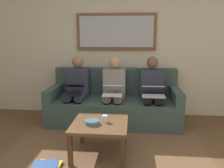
{
  "coord_description": "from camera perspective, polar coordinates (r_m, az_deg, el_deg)",
  "views": [
    {
      "loc": [
        -0.32,
        1.73,
        1.47
      ],
      "look_at": [
        0.0,
        -1.7,
        0.75
      ],
      "focal_mm": 36.71,
      "sensor_mm": 36.0,
      "label": 1
    }
  ],
  "objects": [
    {
      "name": "magazine_stack",
      "position": [
        2.88,
        -15.87,
        -18.86
      ],
      "size": [
        0.34,
        0.27,
        0.04
      ],
      "color": "red",
      "rests_on": "ground_plane"
    },
    {
      "name": "person_left",
      "position": [
        3.89,
        9.93,
        -1.17
      ],
      "size": [
        0.38,
        0.58,
        1.14
      ],
      "color": "#2D3342",
      "rests_on": "couch"
    },
    {
      "name": "area_rug",
      "position": [
        2.98,
        -1.61,
        -17.63
      ],
      "size": [
        2.6,
        1.8,
        0.01
      ],
      "primitive_type": "cube",
      "color": "brown",
      "rests_on": "ground_plane"
    },
    {
      "name": "laptop_black",
      "position": [
        3.77,
        -9.57,
        -1.3
      ],
      "size": [
        0.31,
        0.37,
        0.16
      ],
      "color": "black"
    },
    {
      "name": "couch",
      "position": [
        4.03,
        0.56,
        -4.9
      ],
      "size": [
        2.2,
        0.9,
        0.9
      ],
      "color": "#384C47",
      "rests_on": "ground_plane"
    },
    {
      "name": "cup",
      "position": [
        2.85,
        -1.82,
        -8.65
      ],
      "size": [
        0.07,
        0.07,
        0.09
      ],
      "primitive_type": "cylinder",
      "color": "silver",
      "rests_on": "coffee_table"
    },
    {
      "name": "laptop_silver",
      "position": [
        3.65,
        10.22,
        -1.69
      ],
      "size": [
        0.35,
        0.37,
        0.16
      ],
      "color": "silver"
    },
    {
      "name": "framed_mirror",
      "position": [
        4.25,
        1.05,
        12.89
      ],
      "size": [
        1.44,
        0.05,
        0.65
      ],
      "color": "brown"
    },
    {
      "name": "person_middle",
      "position": [
        3.89,
        0.48,
        -0.99
      ],
      "size": [
        0.38,
        0.58,
        1.14
      ],
      "color": "gray",
      "rests_on": "couch"
    },
    {
      "name": "wall_rear",
      "position": [
        4.34,
        1.13,
        9.57
      ],
      "size": [
        6.0,
        0.12,
        2.6
      ],
      "primitive_type": "cube",
      "color": "beige",
      "rests_on": "ground_plane"
    },
    {
      "name": "person_right",
      "position": [
        3.99,
        -8.71,
        -0.78
      ],
      "size": [
        0.38,
        0.58,
        1.14
      ],
      "color": "#2D3342",
      "rests_on": "couch"
    },
    {
      "name": "laptop_white",
      "position": [
        3.65,
        0.16,
        -1.57
      ],
      "size": [
        0.31,
        0.35,
        0.16
      ],
      "color": "white"
    },
    {
      "name": "coffee_table",
      "position": [
        2.88,
        -3.03,
        -10.64
      ],
      "size": [
        0.68,
        0.68,
        0.43
      ],
      "color": "brown",
      "rests_on": "ground_plane"
    },
    {
      "name": "bowl",
      "position": [
        2.8,
        -4.97,
        -9.47
      ],
      "size": [
        0.17,
        0.17,
        0.05
      ],
      "primitive_type": "cylinder",
      "color": "slate",
      "rests_on": "coffee_table"
    }
  ]
}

